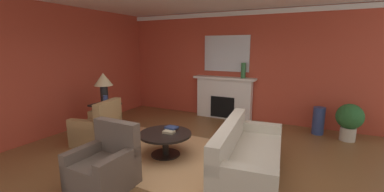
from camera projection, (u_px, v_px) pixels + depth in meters
ground_plane at (184, 164)px, 4.49m from camera, size 9.03×9.03×0.00m
wall_fireplace at (239, 66)px, 7.11m from camera, size 7.55×0.12×3.02m
wall_window at (60, 70)px, 6.00m from camera, size 0.12×7.12×3.02m
crown_moulding at (240, 13)px, 6.76m from camera, size 7.55×0.08×0.12m
area_rug at (166, 155)px, 4.85m from camera, size 3.03×2.31×0.01m
fireplace at (224, 99)px, 7.26m from camera, size 1.80×0.35×1.21m
mantel_mirror at (226, 54)px, 7.12m from camera, size 1.33×0.04×1.01m
sofa at (247, 158)px, 4.03m from camera, size 1.13×2.19×0.85m
armchair_near_window at (98, 129)px, 5.41m from camera, size 0.94×0.94×0.95m
armchair_facing_fireplace at (105, 167)px, 3.71m from camera, size 0.82×0.82×0.95m
coffee_table at (165, 139)px, 4.78m from camera, size 1.00×1.00×0.45m
side_table at (106, 116)px, 6.12m from camera, size 0.56×0.56×0.70m
table_lamp at (103, 82)px, 5.96m from camera, size 0.44×0.44×0.75m
vase_mantel_right at (243, 71)px, 6.81m from camera, size 0.13×0.13×0.42m
vase_tall_corner at (318, 121)px, 5.96m from camera, size 0.27×0.27×0.66m
vase_on_side_table at (105, 100)px, 5.86m from camera, size 0.11×0.11×0.24m
book_red_cover at (169, 132)px, 4.75m from camera, size 0.22×0.16×0.04m
book_art_folio at (172, 127)px, 4.89m from camera, size 0.24×0.20×0.04m
potted_plant at (349, 119)px, 5.52m from camera, size 0.56×0.56×0.83m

